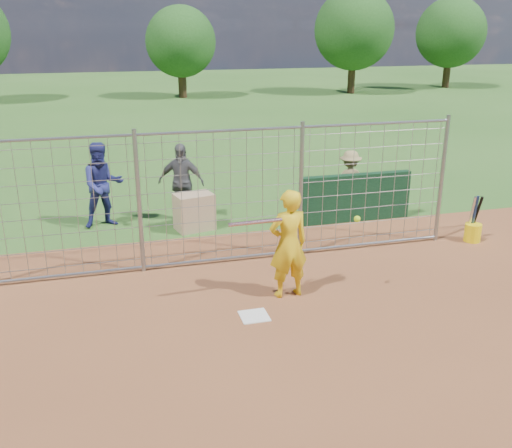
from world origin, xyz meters
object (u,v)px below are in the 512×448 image
object	(u,v)px
batter	(288,244)
bystander_a	(103,185)
bystander_c	(350,181)
equipment_bin	(194,212)
bucket_with_bats	(473,230)
bystander_b	(181,183)

from	to	relation	value
batter	bystander_a	xyz separation A→B (m)	(-2.83, 4.36, 0.03)
bystander_c	equipment_bin	size ratio (longest dim) A/B	1.82
batter	bystander_a	distance (m)	5.20
bystander_c	bucket_with_bats	size ratio (longest dim) A/B	1.49
bystander_a	bystander_b	world-z (taller)	bystander_a
bystander_c	bystander_a	bearing A→B (deg)	7.45
batter	bystander_c	bearing A→B (deg)	-131.34
batter	bucket_with_bats	distance (m)	4.74
bystander_a	bystander_b	distance (m)	1.71
batter	bystander_b	bearing A→B (deg)	-81.25
equipment_bin	bucket_with_bats	xyz separation A→B (m)	(5.43, -2.24, -0.15)
batter	equipment_bin	distance (m)	3.78
bystander_b	bucket_with_bats	world-z (taller)	bystander_b
bystander_c	equipment_bin	xyz separation A→B (m)	(-3.83, -0.42, -0.33)
bystander_a	bucket_with_bats	bearing A→B (deg)	-32.77
batter	bucket_with_bats	world-z (taller)	batter
equipment_bin	bucket_with_bats	size ratio (longest dim) A/B	0.82
bystander_a	bystander_c	world-z (taller)	bystander_a
bystander_b	equipment_bin	world-z (taller)	bystander_b
batter	bystander_a	size ratio (longest dim) A/B	0.97
bystander_c	bucket_with_bats	bearing A→B (deg)	131.66
bystander_b	bystander_c	size ratio (longest dim) A/B	1.23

